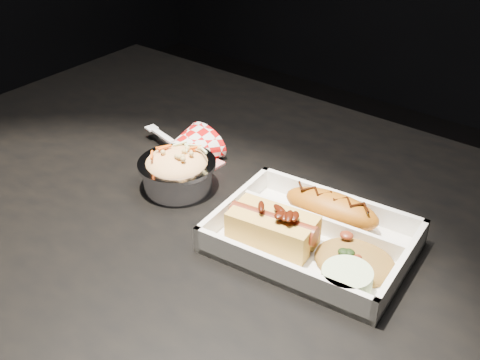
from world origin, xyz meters
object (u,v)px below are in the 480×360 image
object	(u,v)px
food_tray	(312,240)
hotdog	(273,225)
foil_coleslaw_cup	(177,169)
napkin_fork	(181,150)
fried_pastry	(331,208)
dining_table	(224,254)

from	to	relation	value
food_tray	hotdog	distance (m)	0.06
foil_coleslaw_cup	napkin_fork	world-z (taller)	foil_coleslaw_cup
fried_pastry	foil_coleslaw_cup	bearing A→B (deg)	-165.50
foil_coleslaw_cup	hotdog	bearing A→B (deg)	-7.77
foil_coleslaw_cup	napkin_fork	bearing A→B (deg)	129.68
food_tray	napkin_fork	xyz separation A→B (m)	(-0.29, 0.06, 0.01)
hotdog	foil_coleslaw_cup	xyz separation A→B (m)	(-0.19, 0.03, -0.00)
dining_table	food_tray	bearing A→B (deg)	-0.12
dining_table	fried_pastry	xyz separation A→B (m)	(0.15, 0.05, 0.12)
foil_coleslaw_cup	fried_pastry	bearing A→B (deg)	14.50
hotdog	foil_coleslaw_cup	world-z (taller)	foil_coleslaw_cup
hotdog	foil_coleslaw_cup	size ratio (longest dim) A/B	1.05
fried_pastry	napkin_fork	size ratio (longest dim) A/B	0.82
food_tray	foil_coleslaw_cup	world-z (taller)	foil_coleslaw_cup
food_tray	napkin_fork	bearing A→B (deg)	162.40
dining_table	food_tray	distance (m)	0.18
food_tray	napkin_fork	size ratio (longest dim) A/B	1.60
hotdog	foil_coleslaw_cup	distance (m)	0.20
food_tray	fried_pastry	xyz separation A→B (m)	(-0.01, 0.05, 0.02)
food_tray	fried_pastry	bearing A→B (deg)	90.00
dining_table	hotdog	xyz separation A→B (m)	(0.11, -0.03, 0.12)
food_tray	foil_coleslaw_cup	bearing A→B (deg)	175.59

